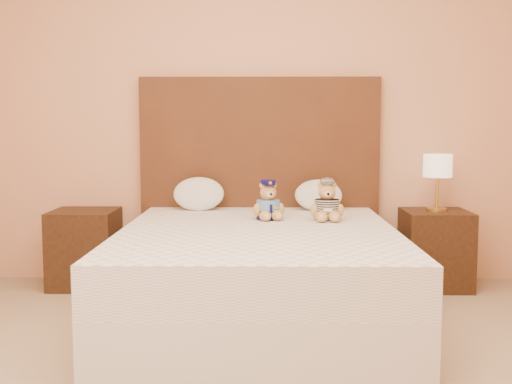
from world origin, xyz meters
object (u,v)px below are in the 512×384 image
at_px(teddy_police, 268,200).
at_px(pillow_right, 318,194).
at_px(pillow_left, 199,192).
at_px(lamp, 438,169).
at_px(teddy_prisoner, 327,201).
at_px(nightstand_left, 85,248).
at_px(nightstand_right, 435,249).
at_px(bed, 258,275).

height_order(teddy_police, pillow_right, teddy_police).
relative_size(pillow_left, pillow_right, 1.07).
bearing_deg(lamp, teddy_police, -160.31).
bearing_deg(teddy_prisoner, nightstand_left, 163.82).
distance_m(nightstand_right, teddy_police, 1.33).
bearing_deg(nightstand_right, bed, -147.38).
bearing_deg(nightstand_left, teddy_prisoner, -15.83).
bearing_deg(pillow_right, lamp, -2.07).
relative_size(nightstand_left, pillow_left, 1.52).
relative_size(nightstand_right, teddy_police, 2.19).
bearing_deg(bed, nightstand_left, 147.38).
height_order(bed, lamp, lamp).
xyz_separation_m(nightstand_left, lamp, (2.50, 0.00, 0.57)).
bearing_deg(teddy_prisoner, teddy_police, 171.98).
bearing_deg(nightstand_right, pillow_right, 177.93).
relative_size(bed, lamp, 5.00).
distance_m(bed, pillow_right, 1.01).
bearing_deg(pillow_left, teddy_prisoner, -30.38).
height_order(lamp, teddy_prisoner, lamp).
height_order(nightstand_left, teddy_prisoner, teddy_prisoner).
height_order(pillow_left, pillow_right, pillow_left).
bearing_deg(nightstand_left, teddy_police, -18.04).
bearing_deg(bed, pillow_left, 117.57).
relative_size(bed, pillow_left, 5.54).
distance_m(nightstand_left, teddy_prisoner, 1.79).
bearing_deg(lamp, pillow_left, 178.98).
height_order(nightstand_left, lamp, lamp).
distance_m(nightstand_left, pillow_right, 1.72).
xyz_separation_m(teddy_prisoner, pillow_left, (-0.86, 0.51, 0.00)).
xyz_separation_m(nightstand_left, pillow_left, (0.82, 0.03, 0.40)).
distance_m(bed, teddy_police, 0.55).
height_order(nightstand_right, teddy_police, teddy_police).
height_order(bed, nightstand_right, same).
relative_size(teddy_police, pillow_left, 0.69).
relative_size(bed, nightstand_left, 3.64).
relative_size(nightstand_left, lamp, 1.38).
bearing_deg(bed, pillow_right, 63.21).
height_order(nightstand_left, pillow_right, pillow_right).
distance_m(nightstand_right, teddy_prisoner, 1.03).
relative_size(lamp, teddy_police, 1.60).
relative_size(lamp, teddy_prisoner, 1.58).
relative_size(teddy_prisoner, pillow_right, 0.75).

